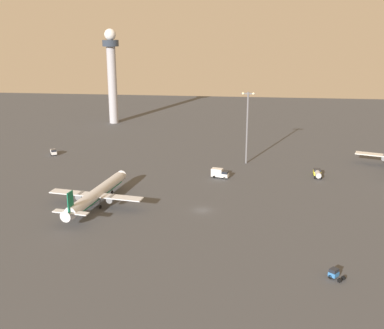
# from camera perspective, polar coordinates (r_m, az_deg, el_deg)

# --- Properties ---
(ground_plane) EXTENTS (416.00, 416.00, 0.00)m
(ground_plane) POSITION_cam_1_polar(r_m,az_deg,el_deg) (135.95, 1.19, -5.32)
(ground_plane) COLOR #424449
(control_tower) EXTENTS (8.00, 8.00, 46.17)m
(control_tower) POSITION_cam_1_polar(r_m,az_deg,el_deg) (249.59, -9.28, 10.74)
(control_tower) COLOR #A8A8B2
(control_tower) RESTS_ON ground
(airplane_taxiway_distant) EXTENTS (27.60, 35.32, 9.07)m
(airplane_taxiway_distant) POSITION_cam_1_polar(r_m,az_deg,el_deg) (140.49, -11.02, -3.40)
(airplane_taxiway_distant) COLOR silver
(airplane_taxiway_distant) RESTS_ON ground
(maintenance_van) EXTENTS (3.75, 4.57, 2.25)m
(maintenance_van) POSITION_cam_1_polar(r_m,az_deg,el_deg) (197.80, -15.75, 1.42)
(maintenance_van) COLOR white
(maintenance_van) RESTS_ON ground
(catering_truck) EXTENTS (6.03, 3.53, 3.05)m
(catering_truck) POSITION_cam_1_polar(r_m,az_deg,el_deg) (163.02, 3.22, -1.00)
(catering_truck) COLOR white
(catering_truck) RESTS_ON ground
(pushback_tug) EXTENTS (3.51, 3.35, 2.05)m
(pushback_tug) POSITION_cam_1_polar(r_m,az_deg,el_deg) (105.97, 16.16, -12.03)
(pushback_tug) COLOR #3372BF
(pushback_tug) RESTS_ON ground
(fuel_truck) EXTENTS (2.53, 6.35, 2.35)m
(fuel_truck) POSITION_cam_1_polar(r_m,az_deg,el_deg) (168.75, 14.34, -0.97)
(fuel_truck) COLOR yellow
(fuel_truck) RESTS_ON ground
(apron_light_central) EXTENTS (4.80, 0.90, 26.03)m
(apron_light_central) POSITION_cam_1_polar(r_m,az_deg,el_deg) (177.05, 6.42, 4.78)
(apron_light_central) COLOR slate
(apron_light_central) RESTS_ON ground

